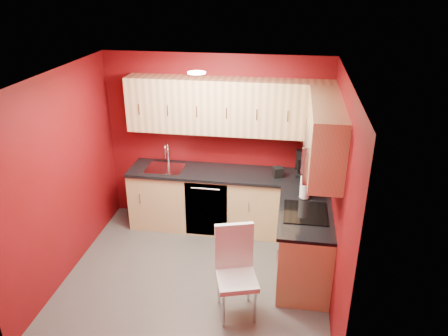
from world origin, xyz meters
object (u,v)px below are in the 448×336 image
(coffee_maker, at_px, (304,164))
(dining_chair, at_px, (237,275))
(microwave, at_px, (321,154))
(paper_towel, at_px, (305,187))
(napkin_holder, at_px, (278,172))
(sink, at_px, (165,165))

(coffee_maker, xyz_separation_m, dining_chair, (-0.68, -1.83, -0.56))
(microwave, height_order, coffee_maker, microwave)
(coffee_maker, relative_size, paper_towel, 1.16)
(dining_chair, bearing_deg, microwave, 25.97)
(napkin_holder, bearing_deg, sink, 178.37)
(napkin_holder, bearing_deg, coffee_maker, 17.81)
(sink, relative_size, coffee_maker, 1.55)
(microwave, xyz_separation_m, napkin_holder, (-0.48, 0.96, -0.68))
(napkin_holder, height_order, dining_chair, napkin_holder)
(napkin_holder, bearing_deg, dining_chair, -101.06)
(coffee_maker, relative_size, napkin_holder, 2.48)
(sink, bearing_deg, coffee_maker, 1.88)
(paper_towel, bearing_deg, dining_chair, -121.15)
(microwave, bearing_deg, paper_towel, 108.19)
(microwave, bearing_deg, napkin_holder, 116.68)
(coffee_maker, distance_m, paper_towel, 0.69)
(paper_towel, bearing_deg, microwave, -71.81)
(sink, bearing_deg, paper_towel, -17.55)
(sink, height_order, napkin_holder, sink)
(sink, xyz_separation_m, napkin_holder, (1.61, -0.05, 0.03))
(microwave, height_order, napkin_holder, microwave)
(coffee_maker, xyz_separation_m, napkin_holder, (-0.34, -0.11, -0.10))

